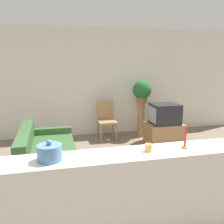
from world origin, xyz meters
TOP-DOWN VIEW (x-y plane):
  - ground_plane at (0.00, 0.00)m, footprint 14.00×14.00m
  - wall_back at (0.00, 3.43)m, footprint 9.00×0.06m
  - couch at (-0.92, 1.45)m, footprint 0.93×1.66m
  - tv_stand at (1.73, 2.33)m, footprint 0.82×0.58m
  - television at (1.72, 2.33)m, footprint 0.63×0.55m
  - wooden_chair at (0.49, 2.96)m, footprint 0.44×0.44m
  - plant_stand at (1.38, 2.93)m, footprint 0.19×0.19m
  - potted_plant at (1.38, 2.93)m, footprint 0.46×0.46m
  - foreground_counter at (0.00, -0.44)m, footprint 2.92×0.44m
  - decorative_bowl at (-0.81, -0.44)m, footprint 0.25×0.25m
  - candle_jar at (0.22, -0.44)m, footprint 0.08×0.08m
  - candlestick at (0.65, -0.44)m, footprint 0.07×0.07m

SIDE VIEW (x-z plane):
  - ground_plane at x=0.00m, z-range 0.00..0.00m
  - tv_stand at x=1.73m, z-range 0.00..0.46m
  - couch at x=-0.92m, z-range -0.10..0.64m
  - plant_stand at x=1.38m, z-range 0.00..0.86m
  - foreground_counter at x=0.00m, z-range 0.00..0.95m
  - wooden_chair at x=0.49m, z-range 0.05..0.97m
  - television at x=1.72m, z-range 0.46..0.92m
  - candle_jar at x=0.22m, z-range 0.95..1.04m
  - decorative_bowl at x=-0.81m, z-range 0.93..1.14m
  - candlestick at x=0.65m, z-range 0.91..1.17m
  - potted_plant at x=1.38m, z-range 0.89..1.45m
  - wall_back at x=0.00m, z-range 0.00..2.70m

